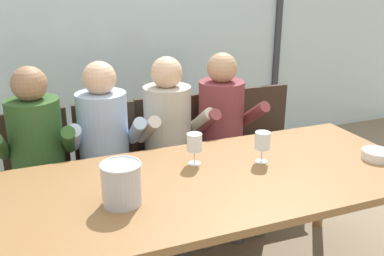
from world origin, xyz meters
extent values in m
plane|color=#847056|center=(0.00, 1.00, 0.00)|extent=(14.00, 14.00, 0.00)
cube|color=silver|center=(0.00, 2.14, 1.30)|extent=(7.38, 0.03, 2.60)
cube|color=#38383D|center=(1.66, 2.12, 1.30)|extent=(0.06, 0.06, 2.60)
cube|color=#386633|center=(0.00, 6.16, 0.99)|extent=(13.38, 2.40, 1.97)
cube|color=olive|center=(0.00, 0.00, 0.72)|extent=(2.18, 0.96, 0.04)
cylinder|color=olive|center=(-0.99, 0.38, 0.35)|extent=(0.07, 0.07, 0.70)
cylinder|color=olive|center=(0.99, 0.38, 0.35)|extent=(0.07, 0.07, 0.70)
cube|color=#332319|center=(-0.83, 0.80, 0.46)|extent=(0.46, 0.46, 0.03)
cube|color=#332319|center=(-0.84, 1.00, 0.68)|extent=(0.42, 0.06, 0.42)
cylinder|color=#332319|center=(-1.01, 0.61, 0.22)|extent=(0.04, 0.04, 0.45)
cylinder|color=#332319|center=(-0.63, 0.62, 0.22)|extent=(0.04, 0.04, 0.45)
cylinder|color=#332319|center=(-1.03, 0.98, 0.22)|extent=(0.04, 0.04, 0.45)
cylinder|color=#332319|center=(-0.65, 1.00, 0.22)|extent=(0.04, 0.04, 0.45)
cube|color=#332319|center=(-0.41, 0.81, 0.46)|extent=(0.49, 0.49, 0.03)
cube|color=#332319|center=(-0.38, 1.01, 0.68)|extent=(0.42, 0.08, 0.42)
cylinder|color=#332319|center=(-0.62, 0.65, 0.22)|extent=(0.04, 0.04, 0.45)
cylinder|color=#332319|center=(-0.24, 0.60, 0.22)|extent=(0.04, 0.04, 0.45)
cylinder|color=#332319|center=(-0.57, 1.02, 0.22)|extent=(0.04, 0.04, 0.45)
cylinder|color=#332319|center=(-0.20, 0.98, 0.22)|extent=(0.04, 0.04, 0.45)
cube|color=#332319|center=(0.03, 0.82, 0.46)|extent=(0.45, 0.45, 0.03)
cube|color=#332319|center=(0.04, 1.02, 0.68)|extent=(0.42, 0.05, 0.42)
cylinder|color=#332319|center=(-0.16, 0.63, 0.22)|extent=(0.04, 0.04, 0.45)
cylinder|color=#332319|center=(0.22, 0.62, 0.22)|extent=(0.04, 0.04, 0.45)
cylinder|color=#332319|center=(-0.15, 1.01, 0.22)|extent=(0.04, 0.04, 0.45)
cylinder|color=#332319|center=(0.23, 1.00, 0.22)|extent=(0.04, 0.04, 0.45)
cube|color=#332319|center=(0.46, 0.81, 0.46)|extent=(0.48, 0.48, 0.03)
cube|color=#332319|center=(0.44, 1.01, 0.68)|extent=(0.42, 0.08, 0.42)
cylinder|color=#332319|center=(0.29, 0.60, 0.22)|extent=(0.04, 0.04, 0.45)
cylinder|color=#332319|center=(0.67, 0.64, 0.22)|extent=(0.04, 0.04, 0.45)
cylinder|color=#332319|center=(0.25, 0.98, 0.22)|extent=(0.04, 0.04, 0.45)
cylinder|color=#332319|center=(0.63, 1.02, 0.22)|extent=(0.04, 0.04, 0.45)
cube|color=#332319|center=(0.85, 0.82, 0.46)|extent=(0.45, 0.45, 0.03)
cube|color=#332319|center=(0.86, 1.02, 0.68)|extent=(0.42, 0.05, 0.42)
cylinder|color=#332319|center=(0.65, 0.63, 0.22)|extent=(0.04, 0.04, 0.45)
cylinder|color=#332319|center=(1.03, 0.62, 0.22)|extent=(0.04, 0.04, 0.45)
cylinder|color=#332319|center=(0.67, 1.01, 0.22)|extent=(0.04, 0.04, 0.45)
cylinder|color=#332319|center=(1.05, 1.00, 0.22)|extent=(0.04, 0.04, 0.45)
cylinder|color=#2D5123|center=(-0.83, 0.83, 0.75)|extent=(0.34, 0.34, 0.52)
sphere|color=#936B4C|center=(-0.83, 0.83, 1.11)|extent=(0.21, 0.21, 0.21)
cube|color=#47423D|center=(-0.94, 0.64, 0.49)|extent=(0.16, 0.41, 0.13)
cube|color=#47423D|center=(-0.76, 0.63, 0.49)|extent=(0.16, 0.41, 0.13)
cylinder|color=#47423D|center=(-0.95, 0.44, 0.24)|extent=(0.10, 0.10, 0.47)
cylinder|color=#47423D|center=(-0.78, 0.43, 0.24)|extent=(0.10, 0.10, 0.47)
cylinder|color=#2D5123|center=(-1.03, 0.73, 0.78)|extent=(0.11, 0.33, 0.26)
cylinder|color=#2D5123|center=(-0.65, 0.70, 0.78)|extent=(0.11, 0.33, 0.26)
cylinder|color=#9EB2D1|center=(-0.42, 0.83, 0.75)|extent=(0.34, 0.34, 0.52)
sphere|color=#DBAD89|center=(-0.42, 0.83, 1.11)|extent=(0.21, 0.21, 0.21)
cube|color=#47423D|center=(-0.52, 0.64, 0.49)|extent=(0.15, 0.41, 0.13)
cube|color=#47423D|center=(-0.34, 0.63, 0.49)|extent=(0.15, 0.41, 0.13)
cylinder|color=#47423D|center=(-0.53, 0.44, 0.24)|extent=(0.10, 0.10, 0.47)
cylinder|color=#47423D|center=(-0.35, 0.43, 0.24)|extent=(0.10, 0.10, 0.47)
cylinder|color=#9EB2D1|center=(-0.62, 0.72, 0.78)|extent=(0.10, 0.33, 0.26)
cylinder|color=#9EB2D1|center=(-0.24, 0.70, 0.78)|extent=(0.10, 0.33, 0.26)
cylinder|color=#B7AD9E|center=(0.01, 0.83, 0.75)|extent=(0.34, 0.34, 0.52)
sphere|color=#DBAD89|center=(0.01, 0.83, 1.11)|extent=(0.21, 0.21, 0.21)
cube|color=#47423D|center=(-0.06, 0.63, 0.49)|extent=(0.16, 0.41, 0.13)
cube|color=#47423D|center=(0.12, 0.64, 0.49)|extent=(0.16, 0.41, 0.13)
cylinder|color=#47423D|center=(-0.05, 0.43, 0.24)|extent=(0.10, 0.10, 0.47)
cylinder|color=#47423D|center=(0.13, 0.44, 0.24)|extent=(0.10, 0.10, 0.47)
cylinder|color=#B7AD9E|center=(-0.17, 0.70, 0.78)|extent=(0.11, 0.33, 0.26)
cylinder|color=#B7AD9E|center=(0.21, 0.73, 0.78)|extent=(0.11, 0.33, 0.26)
cylinder|color=brown|center=(0.41, 0.83, 0.75)|extent=(0.35, 0.35, 0.52)
sphere|color=tan|center=(0.41, 0.83, 1.11)|extent=(0.21, 0.21, 0.21)
cube|color=#47423D|center=(0.34, 0.62, 0.49)|extent=(0.16, 0.41, 0.13)
cube|color=#47423D|center=(0.52, 0.64, 0.49)|extent=(0.16, 0.41, 0.13)
cylinder|color=#47423D|center=(0.36, 0.43, 0.24)|extent=(0.10, 0.10, 0.47)
cylinder|color=#47423D|center=(0.54, 0.44, 0.24)|extent=(0.10, 0.10, 0.47)
cylinder|color=brown|center=(0.23, 0.70, 0.78)|extent=(0.11, 0.33, 0.26)
cylinder|color=brown|center=(0.61, 0.73, 0.78)|extent=(0.11, 0.33, 0.26)
cylinder|color=#B7B7BC|center=(-0.51, -0.09, 0.83)|extent=(0.18, 0.18, 0.19)
torus|color=silver|center=(-0.51, -0.09, 0.93)|extent=(0.19, 0.19, 0.01)
cylinder|color=silver|center=(0.93, -0.12, 0.76)|extent=(0.16, 0.16, 0.05)
cylinder|color=silver|center=(-0.05, 0.20, 0.74)|extent=(0.07, 0.07, 0.00)
cylinder|color=silver|center=(-0.05, 0.20, 0.78)|extent=(0.01, 0.01, 0.07)
cylinder|color=silver|center=(-0.05, 0.20, 0.86)|extent=(0.08, 0.08, 0.09)
cylinder|color=maroon|center=(-0.05, 0.20, 0.83)|extent=(0.07, 0.07, 0.04)
cylinder|color=silver|center=(0.31, 0.08, 0.74)|extent=(0.07, 0.07, 0.00)
cylinder|color=silver|center=(0.31, 0.08, 0.78)|extent=(0.01, 0.01, 0.07)
cylinder|color=silver|center=(0.31, 0.08, 0.86)|extent=(0.08, 0.08, 0.09)
cylinder|color=maroon|center=(0.31, 0.08, 0.83)|extent=(0.07, 0.07, 0.04)
camera|label=1|loc=(-0.85, -1.80, 1.71)|focal=40.29mm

